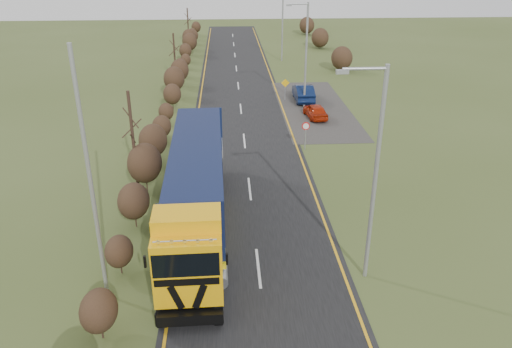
{
  "coord_description": "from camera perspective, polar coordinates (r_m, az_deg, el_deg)",
  "views": [
    {
      "loc": [
        -1.22,
        -22.44,
        13.07
      ],
      "look_at": [
        0.24,
        1.77,
        1.99
      ],
      "focal_mm": 35.0,
      "sensor_mm": 36.0,
      "label": 1
    }
  ],
  "objects": [
    {
      "name": "lane_markings",
      "position": [
        34.7,
        -1.19,
        2.48
      ],
      "size": [
        7.52,
        116.0,
        0.01
      ],
      "color": "orange",
      "rests_on": "road"
    },
    {
      "name": "streetlight_mid",
      "position": [
        44.02,
        5.61,
        13.77
      ],
      "size": [
        1.9,
        0.18,
        8.92
      ],
      "color": "gray",
      "rests_on": "ground"
    },
    {
      "name": "hedgerow",
      "position": [
        32.78,
        -11.64,
        3.59
      ],
      "size": [
        2.24,
        102.04,
        6.05
      ],
      "color": "#301E15",
      "rests_on": "ground"
    },
    {
      "name": "streetlight_near",
      "position": [
        20.17,
        13.27,
        0.54
      ],
      "size": [
        1.96,
        0.18,
        9.22
      ],
      "color": "gray",
      "rests_on": "ground"
    },
    {
      "name": "warning_board",
      "position": [
        46.79,
        3.35,
        9.88
      ],
      "size": [
        0.77,
        0.11,
        2.03
      ],
      "color": "gray",
      "rests_on": "ground"
    },
    {
      "name": "road",
      "position": [
        34.99,
        -1.21,
        2.64
      ],
      "size": [
        8.0,
        120.0,
        0.02
      ],
      "primitive_type": "cube",
      "color": "black",
      "rests_on": "ground"
    },
    {
      "name": "car_blue_sedan",
      "position": [
        46.95,
        5.43,
        9.25
      ],
      "size": [
        1.62,
        4.6,
        1.51
      ],
      "primitive_type": "imported",
      "rotation": [
        0.0,
        0.0,
        3.14
      ],
      "color": "#0A173A",
      "rests_on": "ground"
    },
    {
      "name": "left_pole",
      "position": [
        19.35,
        -18.37,
        -1.07
      ],
      "size": [
        0.16,
        0.16,
        10.22
      ],
      "primitive_type": "cylinder",
      "color": "gray",
      "rests_on": "ground"
    },
    {
      "name": "lorry",
      "position": [
        24.44,
        -6.82,
        -1.5
      ],
      "size": [
        2.96,
        15.26,
        4.24
      ],
      "rotation": [
        0.0,
        0.0,
        0.02
      ],
      "color": "black",
      "rests_on": "ground"
    },
    {
      "name": "streetlight_far",
      "position": [
        63.47,
        2.95,
        17.03
      ],
      "size": [
        1.85,
        0.18,
        8.69
      ],
      "color": "gray",
      "rests_on": "ground"
    },
    {
      "name": "car_red_hatchback",
      "position": [
        42.11,
        6.8,
        7.16
      ],
      "size": [
        1.81,
        3.65,
        1.19
      ],
      "primitive_type": "imported",
      "rotation": [
        0.0,
        0.0,
        3.26
      ],
      "color": "#AA2208",
      "rests_on": "ground"
    },
    {
      "name": "speed_sign",
      "position": [
        34.93,
        5.69,
        4.92
      ],
      "size": [
        0.56,
        0.1,
        2.04
      ],
      "color": "gray",
      "rests_on": "ground"
    },
    {
      "name": "ground",
      "position": [
        26.0,
        -0.3,
        -5.62
      ],
      "size": [
        160.0,
        160.0,
        0.0
      ],
      "primitive_type": "plane",
      "color": "#3D4B20",
      "rests_on": "ground"
    },
    {
      "name": "layby",
      "position": [
        45.07,
        6.61,
        7.56
      ],
      "size": [
        6.0,
        18.0,
        0.02
      ],
      "primitive_type": "cube",
      "color": "#302E2B",
      "rests_on": "ground"
    }
  ]
}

